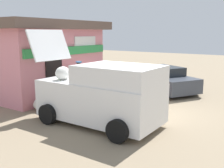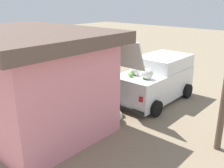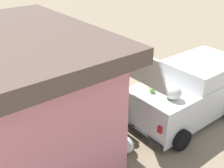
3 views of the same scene
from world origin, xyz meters
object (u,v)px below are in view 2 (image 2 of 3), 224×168
customer_bending (107,92)px  paint_bucket (57,86)px  delivery_van (156,79)px  vendor_standing (85,84)px  unloaded_banana_pile (113,115)px  storefront_bar (30,79)px  parked_sedan (66,68)px

customer_bending → paint_bucket: size_ratio=3.79×
delivery_van → vendor_standing: bearing=54.7°
delivery_van → unloaded_banana_pile: (0.01, 2.93, -0.78)m
storefront_bar → paint_bucket: size_ratio=14.89×
delivery_van → parked_sedan: size_ratio=1.03×
vendor_standing → unloaded_banana_pile: vendor_standing is taller
vendor_standing → unloaded_banana_pile: 2.04m
storefront_bar → unloaded_banana_pile: size_ratio=5.99×
vendor_standing → paint_bucket: (2.72, -0.44, -0.82)m
storefront_bar → parked_sedan: bearing=-49.9°
storefront_bar → parked_sedan: (3.91, -4.64, -1.21)m
parked_sedan → vendor_standing: bearing=152.3°
vendor_standing → customer_bending: (-1.19, -0.09, -0.11)m
unloaded_banana_pile → customer_bending: bearing=-29.7°
storefront_bar → customer_bending: (-1.25, -2.63, -0.91)m
vendor_standing → paint_bucket: size_ratio=4.42×
delivery_van → vendor_standing: delivery_van is taller
parked_sedan → customer_bending: (-5.16, 2.00, 0.30)m
delivery_van → parked_sedan: delivery_van is taller
storefront_bar → unloaded_banana_pile: 3.36m
delivery_van → unloaded_banana_pile: delivery_van is taller
delivery_van → vendor_standing: size_ratio=2.57×
parked_sedan → vendor_standing: (-3.98, 2.09, 0.40)m
storefront_bar → vendor_standing: bearing=-91.5°
unloaded_banana_pile → paint_bucket: bearing=-9.2°
parked_sedan → customer_bending: bearing=158.8°
vendor_standing → storefront_bar: bearing=88.5°
delivery_van → customer_bending: 2.64m
parked_sedan → paint_bucket: parked_sedan is taller
parked_sedan → vendor_standing: 4.51m
storefront_bar → paint_bucket: (2.65, -2.99, -1.62)m
storefront_bar → unloaded_banana_pile: (-1.93, -2.25, -1.59)m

